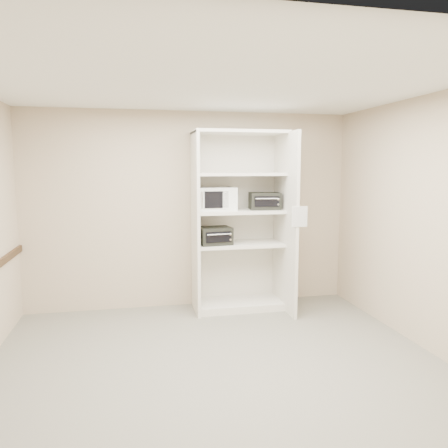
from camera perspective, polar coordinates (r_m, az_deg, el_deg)
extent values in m
cube|color=slate|center=(4.52, -0.70, -18.02)|extent=(4.50, 4.00, 0.01)
cube|color=white|center=(4.15, -0.76, 17.93)|extent=(4.50, 4.00, 0.01)
cube|color=#BDA990|center=(6.09, -4.37, 1.82)|extent=(4.50, 0.02, 2.70)
cube|color=#BDA990|center=(2.24, 9.32, -8.06)|extent=(4.50, 0.02, 2.70)
cube|color=#BDA990|center=(5.06, 25.13, 0.00)|extent=(0.02, 4.00, 2.70)
cube|color=silver|center=(5.79, -3.74, 0.05)|extent=(0.04, 0.60, 2.40)
cube|color=silver|center=(5.94, 8.01, 0.17)|extent=(0.04, 0.90, 2.40)
cube|color=silver|center=(6.20, 1.36, 0.55)|extent=(1.24, 0.02, 2.40)
cube|color=silver|center=(6.17, 1.94, -10.42)|extent=(1.16, 0.56, 0.10)
cube|color=silver|center=(5.97, 1.97, -2.63)|extent=(1.16, 0.56, 0.04)
cube|color=silver|center=(5.91, 1.99, 1.67)|extent=(1.16, 0.56, 0.04)
cube|color=silver|center=(5.88, 2.01, 6.52)|extent=(1.16, 0.56, 0.04)
cube|color=silver|center=(5.90, 2.04, 11.88)|extent=(1.24, 0.60, 0.04)
cube|color=white|center=(5.88, -1.08, 3.34)|extent=(0.52, 0.40, 0.31)
cube|color=black|center=(5.98, 5.33, 3.01)|extent=(0.43, 0.34, 0.23)
cube|color=black|center=(5.82, -1.18, -1.54)|extent=(0.45, 0.36, 0.23)
cube|color=white|center=(5.50, 9.85, 0.96)|extent=(0.20, 0.01, 0.25)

